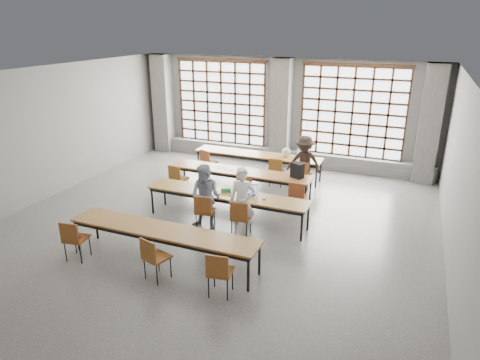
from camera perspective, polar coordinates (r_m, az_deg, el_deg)
name	(u,v)px	position (r m, az deg, el deg)	size (l,w,h in m)	color
floor	(213,227)	(10.17, -3.60, -6.30)	(11.00, 11.00, 0.00)	#4B4B49
ceiling	(209,76)	(9.16, -4.10, 13.68)	(11.00, 11.00, 0.00)	silver
wall_back	(284,112)	(14.51, 5.85, 9.07)	(10.00, 10.00, 0.00)	slate
wall_left	(41,135)	(12.49, -25.02, 5.44)	(11.00, 11.00, 0.00)	slate
wall_right	(461,187)	(8.67, 27.39, -0.89)	(11.00, 11.00, 0.00)	slate
column_left	(163,104)	(16.11, -10.19, 9.98)	(0.60, 0.55, 3.50)	#52524F
column_mid	(281,113)	(14.25, 5.52, 8.88)	(0.60, 0.55, 3.50)	#52524F
column_right	(430,125)	(13.67, 23.97, 6.74)	(0.60, 0.55, 3.50)	#52524F
window_left	(221,103)	(15.19, -2.49, 10.24)	(3.32, 0.12, 3.00)	white
window_right	(352,113)	(13.94, 14.75, 8.69)	(3.32, 0.12, 3.00)	white
sill_ledge	(280,156)	(14.69, 5.41, 3.19)	(9.80, 0.35, 0.50)	#52524F
desk_row_a	(258,156)	(13.24, 2.36, 3.22)	(4.00, 0.70, 0.73)	brown
desk_row_b	(240,173)	(11.73, -0.03, 0.97)	(4.00, 0.70, 0.73)	brown
desk_row_c	(227,196)	(10.18, -1.78, -2.13)	(4.00, 0.70, 0.73)	brown
desk_row_d	(163,232)	(8.60, -10.24, -6.88)	(4.00, 0.70, 0.73)	brown
chair_back_left	(207,160)	(13.27, -4.37, 2.64)	(0.52, 0.53, 0.88)	brown
chair_back_mid	(276,169)	(12.47, 4.84, 1.45)	(0.46, 0.46, 0.88)	brown
chair_back_right	(303,173)	(12.27, 8.34, 0.99)	(0.45, 0.45, 0.88)	maroon
chair_mid_left	(177,177)	(11.93, -8.36, 0.43)	(0.47, 0.47, 0.88)	brown
chair_mid_centre	(245,187)	(11.09, 0.69, -0.92)	(0.47, 0.47, 0.88)	brown
chair_mid_right	(297,195)	(10.69, 7.65, -1.94)	(0.44, 0.44, 0.88)	brown
chair_front_left	(204,209)	(9.83, -4.80, -3.87)	(0.49, 0.49, 0.88)	brown
chair_front_right	(240,215)	(9.48, 0.04, -4.73)	(0.46, 0.46, 0.88)	brown
chair_near_left	(74,237)	(9.20, -21.31, -7.05)	(0.48, 0.48, 0.88)	brown
chair_near_mid	(153,255)	(8.12, -11.48, -9.75)	(0.52, 0.52, 0.88)	brown
chair_near_right	(219,270)	(7.53, -2.80, -11.89)	(0.48, 0.48, 0.88)	brown
student_male	(242,202)	(9.49, 0.29, -2.97)	(0.58, 0.38, 1.60)	silver
student_female	(206,197)	(9.84, -4.57, -2.30)	(0.75, 0.59, 1.55)	#1A274E
student_back	(304,163)	(12.31, 8.57, 2.28)	(1.02, 0.59, 1.58)	black
laptop_front	(250,193)	(10.03, 1.31, -1.70)	(0.39, 0.34, 0.26)	#B5B5BA
laptop_back	(301,156)	(12.93, 8.19, 3.19)	(0.38, 0.33, 0.26)	silver
mouse	(264,199)	(9.81, 3.25, -2.52)	(0.10, 0.06, 0.04)	silver
green_box	(226,190)	(10.22, -1.86, -1.36)	(0.25, 0.09, 0.09)	#287B35
phone	(232,196)	(10.00, -1.08, -2.10)	(0.13, 0.06, 0.01)	black
paper_sheet_a	(221,167)	(11.98, -2.59, 1.70)	(0.30, 0.21, 0.00)	white
paper_sheet_b	(229,170)	(11.78, -1.47, 1.38)	(0.30, 0.21, 0.00)	white
paper_sheet_c	(243,171)	(11.67, 0.42, 1.21)	(0.30, 0.21, 0.00)	white
backpack	(297,170)	(11.21, 7.65, 1.29)	(0.32, 0.20, 0.40)	black
plastic_bag	(286,152)	(12.96, 6.19, 3.70)	(0.26, 0.21, 0.29)	white
red_pouch	(76,236)	(9.27, -21.01, -7.04)	(0.20, 0.08, 0.06)	maroon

